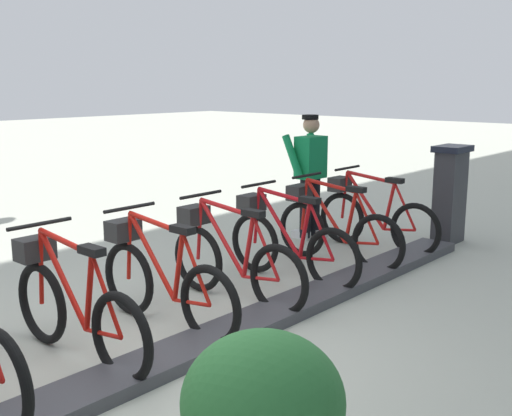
% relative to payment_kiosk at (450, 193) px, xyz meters
% --- Properties ---
extents(ground_plane, '(60.00, 60.00, 0.00)m').
position_rel_payment_kiosk_xyz_m(ground_plane, '(-0.05, 5.07, -0.67)').
color(ground_plane, beige).
extents(dock_rail_base, '(0.44, 9.41, 0.10)m').
position_rel_payment_kiosk_xyz_m(dock_rail_base, '(-0.05, 5.07, -0.62)').
color(dock_rail_base, '#47474C').
rests_on(dock_rail_base, ground).
extents(payment_kiosk, '(0.36, 0.52, 1.28)m').
position_rel_payment_kiosk_xyz_m(payment_kiosk, '(0.00, 0.00, 0.00)').
color(payment_kiosk, '#38383D').
rests_on(payment_kiosk, ground).
extents(bike_docked_0, '(1.72, 0.54, 1.02)m').
position_rel_payment_kiosk_xyz_m(bike_docked_0, '(0.57, 0.97, -0.24)').
color(bike_docked_0, black).
rests_on(bike_docked_0, ground).
extents(bike_docked_1, '(1.72, 0.54, 1.02)m').
position_rel_payment_kiosk_xyz_m(bike_docked_1, '(0.57, 1.83, -0.24)').
color(bike_docked_1, black).
rests_on(bike_docked_1, ground).
extents(bike_docked_2, '(1.72, 0.54, 1.02)m').
position_rel_payment_kiosk_xyz_m(bike_docked_2, '(0.57, 2.69, -0.24)').
color(bike_docked_2, black).
rests_on(bike_docked_2, ground).
extents(bike_docked_3, '(1.72, 0.54, 1.02)m').
position_rel_payment_kiosk_xyz_m(bike_docked_3, '(0.57, 3.55, -0.24)').
color(bike_docked_3, black).
rests_on(bike_docked_3, ground).
extents(bike_docked_4, '(1.72, 0.54, 1.02)m').
position_rel_payment_kiosk_xyz_m(bike_docked_4, '(0.57, 4.41, -0.24)').
color(bike_docked_4, black).
rests_on(bike_docked_4, ground).
extents(bike_docked_5, '(1.72, 0.54, 1.02)m').
position_rel_payment_kiosk_xyz_m(bike_docked_5, '(0.57, 5.27, -0.24)').
color(bike_docked_5, black).
rests_on(bike_docked_5, ground).
extents(worker_near_rack, '(0.47, 0.63, 1.66)m').
position_rel_payment_kiosk_xyz_m(worker_near_rack, '(1.52, 1.02, 0.24)').
color(worker_near_rack, white).
rests_on(worker_near_rack, ground).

